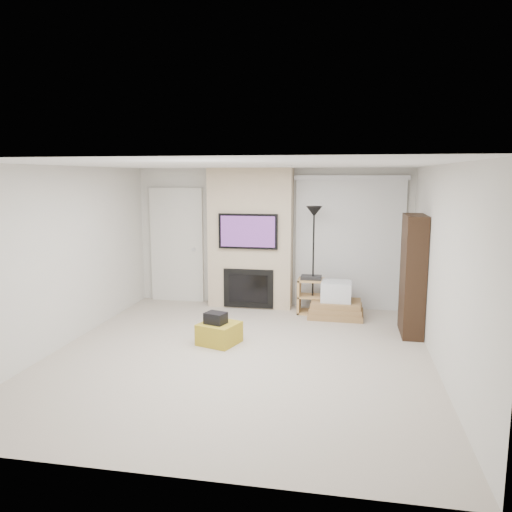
% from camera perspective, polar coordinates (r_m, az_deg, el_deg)
% --- Properties ---
extents(floor, '(5.00, 5.50, 0.00)m').
position_cam_1_polar(floor, '(6.77, -1.89, -11.28)').
color(floor, '#BCAF9F').
rests_on(floor, ground).
extents(ceiling, '(5.00, 5.50, 0.00)m').
position_cam_1_polar(ceiling, '(6.34, -2.01, 10.40)').
color(ceiling, white).
rests_on(ceiling, wall_back).
extents(wall_back, '(5.00, 0.00, 2.50)m').
position_cam_1_polar(wall_back, '(9.11, 1.78, 2.15)').
color(wall_back, silver).
rests_on(wall_back, ground).
extents(wall_front, '(5.00, 0.00, 2.50)m').
position_cam_1_polar(wall_front, '(3.87, -10.84, -7.72)').
color(wall_front, silver).
rests_on(wall_front, ground).
extents(wall_left, '(0.00, 5.50, 2.50)m').
position_cam_1_polar(wall_left, '(7.39, -21.25, -0.13)').
color(wall_left, silver).
rests_on(wall_left, ground).
extents(wall_right, '(0.00, 5.50, 2.50)m').
position_cam_1_polar(wall_right, '(6.39, 20.52, -1.45)').
color(wall_right, silver).
rests_on(wall_right, ground).
extents(hvac_vent, '(0.35, 0.18, 0.01)m').
position_cam_1_polar(hvac_vent, '(7.06, 2.64, 10.25)').
color(hvac_vent, silver).
rests_on(hvac_vent, ceiling).
extents(ottoman, '(0.63, 0.63, 0.30)m').
position_cam_1_polar(ottoman, '(7.18, -4.23, -8.80)').
color(ottoman, '#AC9323').
rests_on(ottoman, floor).
extents(black_bag, '(0.33, 0.30, 0.16)m').
position_cam_1_polar(black_bag, '(7.10, -4.63, -7.08)').
color(black_bag, black).
rests_on(black_bag, ottoman).
extents(fireplace_wall, '(1.50, 0.47, 2.50)m').
position_cam_1_polar(fireplace_wall, '(8.97, -0.64, 1.95)').
color(fireplace_wall, '#CBB494').
rests_on(fireplace_wall, floor).
extents(entry_door, '(1.02, 0.11, 2.14)m').
position_cam_1_polar(entry_door, '(9.54, -9.01, 1.17)').
color(entry_door, silver).
rests_on(entry_door, floor).
extents(vertical_blinds, '(1.98, 0.10, 2.37)m').
position_cam_1_polar(vertical_blinds, '(8.96, 10.62, 2.02)').
color(vertical_blinds, silver).
rests_on(vertical_blinds, floor).
extents(floor_lamp, '(0.28, 0.28, 1.86)m').
position_cam_1_polar(floor_lamp, '(8.50, 6.62, 3.03)').
color(floor_lamp, black).
rests_on(floor_lamp, floor).
extents(av_stand, '(0.45, 0.38, 0.66)m').
position_cam_1_polar(av_stand, '(8.71, 6.29, -4.29)').
color(av_stand, tan).
rests_on(av_stand, floor).
extents(box_stack, '(0.92, 0.70, 0.61)m').
position_cam_1_polar(box_stack, '(8.56, 9.13, -5.37)').
color(box_stack, '#9D7547').
rests_on(box_stack, floor).
extents(bookshelf, '(0.30, 0.80, 1.80)m').
position_cam_1_polar(bookshelf, '(7.78, 17.48, -2.11)').
color(bookshelf, black).
rests_on(bookshelf, floor).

